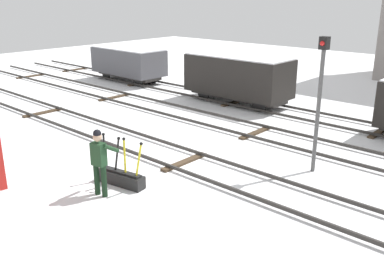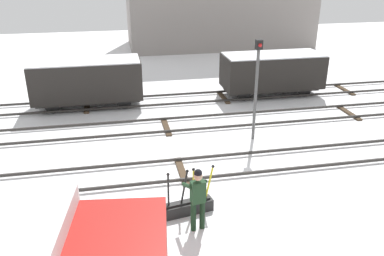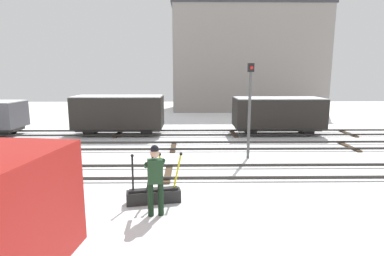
% 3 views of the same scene
% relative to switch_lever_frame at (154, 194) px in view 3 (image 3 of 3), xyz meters
% --- Properties ---
extents(ground_plane, '(60.00, 60.00, 0.00)m').
position_rel_switch_lever_frame_xyz_m(ground_plane, '(0.25, 2.39, -0.25)').
color(ground_plane, white).
extents(track_main_line, '(44.00, 1.94, 0.18)m').
position_rel_switch_lever_frame_xyz_m(track_main_line, '(0.25, 2.39, -0.14)').
color(track_main_line, '#2D2B28').
rests_on(track_main_line, ground_plane).
extents(track_siding_near, '(44.00, 1.94, 0.18)m').
position_rel_switch_lever_frame_xyz_m(track_siding_near, '(0.25, 6.43, -0.14)').
color(track_siding_near, '#2D2B28').
rests_on(track_siding_near, ground_plane).
extents(track_siding_far, '(44.00, 1.94, 0.18)m').
position_rel_switch_lever_frame_xyz_m(track_siding_far, '(0.25, 9.78, -0.14)').
color(track_siding_far, '#2D2B28').
rests_on(track_siding_far, ground_plane).
extents(switch_lever_frame, '(1.60, 0.63, 1.45)m').
position_rel_switch_lever_frame_xyz_m(switch_lever_frame, '(0.00, 0.00, 0.00)').
color(switch_lever_frame, black).
rests_on(switch_lever_frame, ground_plane).
extents(rail_worker, '(0.63, 0.72, 1.86)m').
position_rel_switch_lever_frame_xyz_m(rail_worker, '(0.13, -0.76, 0.82)').
color(rail_worker, black).
rests_on(rail_worker, ground_plane).
extents(signal_post, '(0.24, 0.32, 4.06)m').
position_rel_switch_lever_frame_xyz_m(signal_post, '(3.59, 4.56, 2.22)').
color(signal_post, '#4C4C4C').
rests_on(signal_post, ground_plane).
extents(apartment_building, '(15.18, 6.28, 10.31)m').
position_rel_switch_lever_frame_xyz_m(apartment_building, '(7.04, 23.43, 4.91)').
color(apartment_building, gray).
rests_on(apartment_building, ground_plane).
extents(freight_car_mid_siding, '(5.24, 2.12, 2.25)m').
position_rel_switch_lever_frame_xyz_m(freight_car_mid_siding, '(6.40, 9.78, 1.05)').
color(freight_car_mid_siding, '#2D2B28').
rests_on(freight_car_mid_siding, ground_plane).
extents(freight_car_far_end, '(5.21, 2.14, 2.37)m').
position_rel_switch_lever_frame_xyz_m(freight_car_far_end, '(-3.13, 9.78, 1.11)').
color(freight_car_far_end, '#2D2B28').
rests_on(freight_car_far_end, ground_plane).
extents(perched_bird_roof_left, '(0.27, 0.24, 0.13)m').
position_rel_switch_lever_frame_xyz_m(perched_bird_roof_left, '(13.75, 24.86, 10.12)').
color(perched_bird_roof_left, '#514C47').
rests_on(perched_bird_roof_left, apartment_building).
extents(perched_bird_roof_right, '(0.26, 0.26, 0.13)m').
position_rel_switch_lever_frame_xyz_m(perched_bird_roof_right, '(10.53, 26.08, 10.12)').
color(perched_bird_roof_right, '#333338').
rests_on(perched_bird_roof_right, apartment_building).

